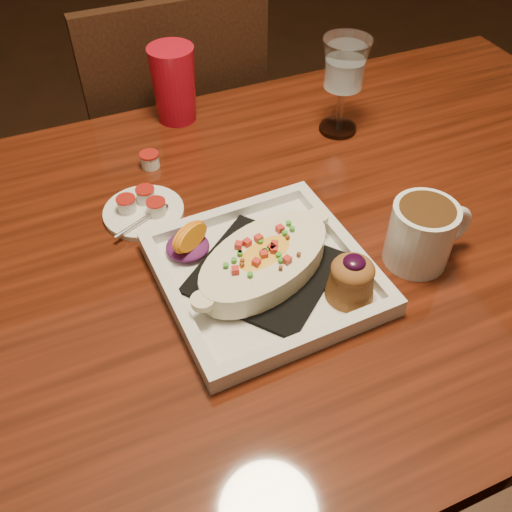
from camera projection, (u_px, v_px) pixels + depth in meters
name	position (u px, v px, depth m)	size (l,w,h in m)	color
floor	(270.00, 452.00, 1.43)	(7.00, 7.00, 0.00)	black
table	(277.00, 277.00, 0.96)	(1.50, 0.90, 0.75)	#5F1E0D
chair_far	(174.00, 149.00, 1.47)	(0.42, 0.42, 0.93)	black
plate	(271.00, 268.00, 0.81)	(0.30, 0.30, 0.08)	silver
coffee_mug	(423.00, 232.00, 0.82)	(0.13, 0.09, 0.10)	silver
goblet	(345.00, 69.00, 1.01)	(0.09, 0.09, 0.18)	silver
saucer	(143.00, 210.00, 0.92)	(0.13, 0.13, 0.09)	silver
creamer_loose	(150.00, 160.00, 1.01)	(0.04, 0.04, 0.03)	silver
red_tumbler	(174.00, 84.00, 1.08)	(0.09, 0.09, 0.15)	#B40C20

